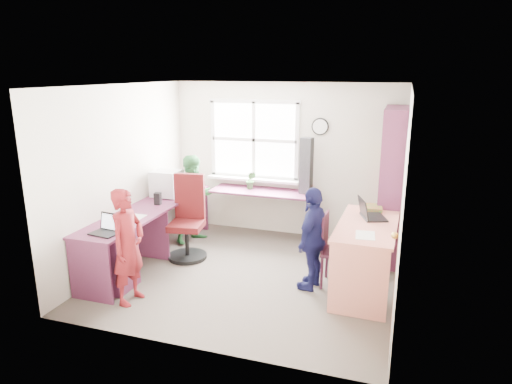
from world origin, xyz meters
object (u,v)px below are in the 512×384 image
Objects in this scene: crt_monitor at (167,183)px; swivel_chair at (188,222)px; laptop_left at (107,229)px; right_desk at (366,242)px; person_navy at (313,238)px; person_green at (195,199)px; l_desk at (148,238)px; person_red at (128,246)px; wooden_chair at (333,247)px; cd_tower at (306,166)px; potted_plant at (251,180)px; laptop_right at (369,213)px; bookshelf at (391,188)px.

swivel_chair is at bearing -35.04° from crt_monitor.
crt_monitor is at bearing 101.43° from laptop_left.
person_navy is (-0.61, -0.15, 0.03)m from right_desk.
laptop_left is 0.26× the size of person_green.
laptop_left is (-2.85, -1.01, 0.20)m from right_desk.
person_red reaches higher than l_desk.
swivel_chair is 2.88× the size of crt_monitor.
swivel_chair is 1.29× the size of wooden_chair.
potted_plant is at bearing -169.45° from cd_tower.
laptop_right is (2.46, -0.04, 0.39)m from swivel_chair.
swivel_chair is 1.37m from laptop_left.
crt_monitor is 0.93× the size of laptop_right.
bookshelf is at bearing 8.16° from swivel_chair.
cd_tower is at bearing -26.10° from person_red.
cd_tower is (-1.04, 1.42, 0.57)m from right_desk.
potted_plant reaches higher than right_desk.
crt_monitor is 2.98m from laptop_right.
crt_monitor is at bearing 62.72° from laptop_right.
potted_plant is 2.61m from person_red.
person_green is 1.07× the size of person_navy.
person_red reaches higher than right_desk.
crt_monitor is 1.43× the size of potted_plant.
cd_tower reaches higher than person_green.
cd_tower is (1.43, 1.16, 0.67)m from swivel_chair.
wooden_chair is 2.07× the size of laptop_right.
bookshelf is 1.37m from wooden_chair.
swivel_chair is 1.90m from person_navy.
person_green reaches higher than wooden_chair.
cd_tower reaches higher than laptop_right.
right_desk is at bearing -12.07° from crt_monitor.
person_green reaches higher than right_desk.
swivel_chair reaches higher than wooden_chair.
laptop_right reaches higher than l_desk.
l_desk is at bearing 88.34° from laptop_left.
cd_tower is 0.68× the size of person_navy.
l_desk is 2.34× the size of person_navy.
swivel_chair reaches higher than right_desk.
person_navy is (2.24, 0.86, -0.17)m from laptop_left.
swivel_chair is 1.96m from cd_tower.
bookshelf is at bearing -59.39° from person_green.
right_desk is 1.71× the size of cd_tower.
bookshelf is (0.21, 1.12, 0.40)m from right_desk.
laptop_right is at bearing 133.28° from person_navy.
bookshelf is at bearing 26.43° from l_desk.
crt_monitor reaches higher than wooden_chair.
person_green is (-1.59, -0.57, -0.50)m from cd_tower.
swivel_chair reaches higher than crt_monitor.
person_green is at bearing 7.42° from person_red.
cd_tower is 0.63× the size of person_green.
laptop_right is 2.86m from person_red.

